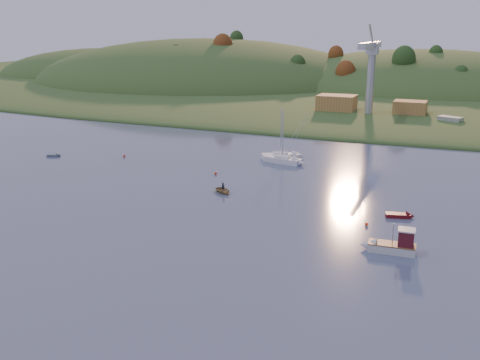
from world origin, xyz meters
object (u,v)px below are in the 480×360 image
at_px(fishing_boat, 388,245).
at_px(canoe, 223,191).
at_px(sailboat_far, 282,159).
at_px(grey_dinghy, 56,155).
at_px(red_tender, 404,216).
at_px(sailboat_near, 280,155).

height_order(fishing_boat, canoe, fishing_boat).
bearing_deg(fishing_boat, sailboat_far, -58.55).
height_order(fishing_boat, grey_dinghy, fishing_boat).
height_order(fishing_boat, red_tender, fishing_boat).
bearing_deg(grey_dinghy, sailboat_far, -0.38).
bearing_deg(red_tender, canoe, 164.15).
distance_m(sailboat_near, grey_dinghy, 47.65).
distance_m(fishing_boat, sailboat_near, 49.38).
distance_m(canoe, red_tender, 28.97).
bearing_deg(red_tender, grey_dinghy, 157.49).
distance_m(sailboat_far, canoe, 23.49).
distance_m(sailboat_near, canoe, 26.61).
xyz_separation_m(fishing_boat, canoe, (-28.54, 14.51, -0.55)).
distance_m(sailboat_far, red_tender, 35.92).
bearing_deg(sailboat_far, red_tender, -31.30).
height_order(sailboat_near, canoe, sailboat_near).
distance_m(fishing_boat, red_tender, 13.42).
bearing_deg(grey_dinghy, red_tender, -25.11).
xyz_separation_m(sailboat_far, canoe, (-2.64, -23.33, -0.33)).
relative_size(sailboat_far, grey_dinghy, 3.38).
relative_size(fishing_boat, sailboat_far, 0.62).
bearing_deg(fishing_boat, red_tender, -94.72).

